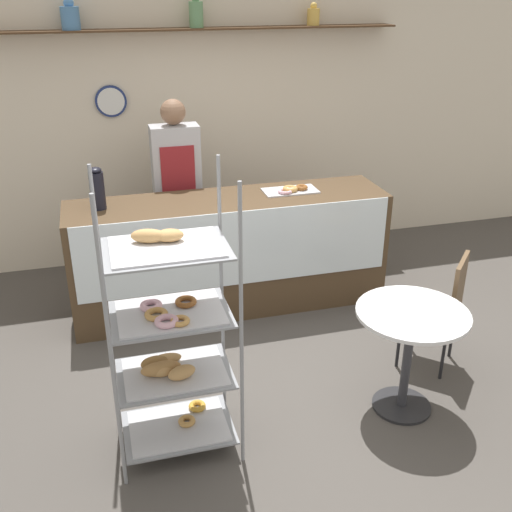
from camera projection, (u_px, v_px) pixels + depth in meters
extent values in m
plane|color=#4C4742|center=(273.00, 391.00, 4.23)|extent=(14.00, 14.00, 0.00)
cube|color=beige|center=(200.00, 124.00, 5.90)|extent=(10.00, 0.06, 2.70)
cube|color=#4C331E|center=(199.00, 29.00, 5.40)|extent=(3.80, 0.24, 0.02)
cylinder|color=#4C7FB2|center=(70.00, 18.00, 5.09)|extent=(0.16, 0.16, 0.19)
sphere|color=#4C7FB2|center=(68.00, 3.00, 5.04)|extent=(0.09, 0.09, 0.09)
cylinder|color=#669966|center=(196.00, 15.00, 5.34)|extent=(0.13, 0.13, 0.22)
cylinder|color=gold|center=(313.00, 17.00, 5.63)|extent=(0.12, 0.12, 0.15)
sphere|color=gold|center=(314.00, 6.00, 5.59)|extent=(0.06, 0.06, 0.06)
cylinder|color=navy|center=(111.00, 101.00, 5.55)|extent=(0.29, 0.03, 0.29)
cylinder|color=white|center=(111.00, 102.00, 5.53)|extent=(0.25, 0.00, 0.25)
cube|color=#4C3823|center=(230.00, 253.00, 5.17)|extent=(2.68, 0.64, 1.00)
cube|color=silver|center=(239.00, 249.00, 4.81)|extent=(2.58, 0.01, 0.64)
cylinder|color=gray|center=(111.00, 355.00, 3.09)|extent=(0.02, 0.02, 1.76)
cylinder|color=gray|center=(241.00, 336.00, 3.26)|extent=(0.02, 0.02, 1.76)
cylinder|color=gray|center=(106.00, 309.00, 3.52)|extent=(0.02, 0.02, 1.76)
cylinder|color=gray|center=(222.00, 294.00, 3.69)|extent=(0.02, 0.02, 1.76)
cube|color=gray|center=(179.00, 428.00, 3.71)|extent=(0.67, 0.48, 0.01)
cube|color=silver|center=(178.00, 426.00, 3.70)|extent=(0.59, 0.42, 0.01)
torus|color=tan|center=(187.00, 421.00, 3.71)|extent=(0.11, 0.11, 0.03)
torus|color=gold|center=(197.00, 406.00, 3.84)|extent=(0.11, 0.11, 0.03)
cube|color=gray|center=(175.00, 374.00, 3.54)|extent=(0.67, 0.48, 0.01)
cube|color=silver|center=(175.00, 372.00, 3.53)|extent=(0.59, 0.42, 0.01)
ellipsoid|color=tan|center=(166.00, 359.00, 3.59)|extent=(0.20, 0.11, 0.06)
ellipsoid|color=#B27F47|center=(161.00, 369.00, 3.48)|extent=(0.24, 0.09, 0.09)
ellipsoid|color=tan|center=(182.00, 372.00, 3.45)|extent=(0.18, 0.12, 0.08)
ellipsoid|color=olive|center=(155.00, 363.00, 3.54)|extent=(0.17, 0.10, 0.08)
ellipsoid|color=tan|center=(161.00, 370.00, 3.47)|extent=(0.17, 0.10, 0.08)
cube|color=gray|center=(171.00, 314.00, 3.37)|extent=(0.67, 0.48, 0.01)
cube|color=silver|center=(171.00, 313.00, 3.36)|extent=(0.59, 0.42, 0.01)
torus|color=#EAB2C1|center=(151.00, 306.00, 3.39)|extent=(0.13, 0.13, 0.04)
torus|color=tan|center=(180.00, 321.00, 3.24)|extent=(0.11, 0.11, 0.03)
torus|color=brown|center=(186.00, 302.00, 3.43)|extent=(0.12, 0.12, 0.03)
torus|color=tan|center=(156.00, 314.00, 3.30)|extent=(0.13, 0.13, 0.03)
torus|color=#EAB2C1|center=(167.00, 321.00, 3.23)|extent=(0.13, 0.13, 0.04)
cube|color=gray|center=(166.00, 249.00, 3.20)|extent=(0.67, 0.48, 0.01)
cube|color=silver|center=(166.00, 247.00, 3.19)|extent=(0.59, 0.42, 0.01)
ellipsoid|color=tan|center=(169.00, 235.00, 3.23)|extent=(0.16, 0.11, 0.07)
ellipsoid|color=tan|center=(148.00, 236.00, 3.22)|extent=(0.21, 0.13, 0.08)
cube|color=#282833|center=(180.00, 238.00, 5.60)|extent=(0.25, 0.19, 0.90)
cube|color=#B2B2B7|center=(176.00, 159.00, 5.29)|extent=(0.42, 0.22, 0.60)
cube|color=maroon|center=(178.00, 175.00, 5.23)|extent=(0.30, 0.01, 0.51)
sphere|color=#8C664C|center=(173.00, 112.00, 5.11)|extent=(0.22, 0.22, 0.22)
cylinder|color=#262628|center=(401.00, 405.00, 4.07)|extent=(0.40, 0.40, 0.02)
cylinder|color=#333338|center=(407.00, 361.00, 3.92)|extent=(0.06, 0.06, 0.70)
cylinder|color=white|center=(413.00, 313.00, 3.77)|extent=(0.72, 0.72, 0.02)
cylinder|color=black|center=(411.00, 320.00, 4.67)|extent=(0.02, 0.02, 0.47)
cylinder|color=black|center=(399.00, 340.00, 4.41)|extent=(0.02, 0.02, 0.47)
cylinder|color=black|center=(453.00, 330.00, 4.53)|extent=(0.02, 0.02, 0.47)
cylinder|color=black|center=(444.00, 351.00, 4.27)|extent=(0.02, 0.02, 0.47)
cube|color=brown|center=(431.00, 306.00, 4.36)|extent=(0.54, 0.54, 0.03)
cube|color=brown|center=(459.00, 285.00, 4.20)|extent=(0.27, 0.28, 0.40)
cylinder|color=black|center=(97.00, 191.00, 4.68)|extent=(0.11, 0.11, 0.30)
ellipsoid|color=black|center=(95.00, 170.00, 4.61)|extent=(0.10, 0.10, 0.05)
cube|color=silver|center=(290.00, 191.00, 5.13)|extent=(0.47, 0.24, 0.01)
torus|color=silver|center=(290.00, 188.00, 5.12)|extent=(0.11, 0.11, 0.03)
torus|color=brown|center=(302.00, 187.00, 5.13)|extent=(0.11, 0.11, 0.04)
torus|color=#EAB2C1|center=(285.00, 191.00, 5.05)|extent=(0.12, 0.12, 0.03)
torus|color=tan|center=(290.00, 189.00, 5.09)|extent=(0.13, 0.13, 0.04)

